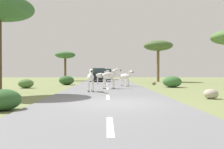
% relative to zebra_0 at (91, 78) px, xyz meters
% --- Properties ---
extents(ground_plane, '(90.00, 90.00, 0.00)m').
position_rel_zebra_0_xyz_m(ground_plane, '(1.31, -5.31, -0.94)').
color(ground_plane, olive).
extents(road, '(6.00, 64.00, 0.05)m').
position_rel_zebra_0_xyz_m(road, '(1.08, -5.31, -0.92)').
color(road, slate).
rests_on(road, ground_plane).
extents(lane_markings, '(0.16, 56.00, 0.01)m').
position_rel_zebra_0_xyz_m(lane_markings, '(1.08, -6.31, -0.89)').
color(lane_markings, silver).
rests_on(lane_markings, road).
extents(zebra_0, '(0.56, 1.58, 1.50)m').
position_rel_zebra_0_xyz_m(zebra_0, '(0.00, 0.00, 0.00)').
color(zebra_0, silver).
rests_on(zebra_0, road).
extents(zebra_1, '(1.57, 0.99, 1.59)m').
position_rel_zebra_0_xyz_m(zebra_1, '(1.27, 2.65, 0.06)').
color(zebra_1, silver).
rests_on(zebra_1, road).
extents(zebra_2, '(1.56, 0.43, 1.47)m').
position_rel_zebra_0_xyz_m(zebra_2, '(0.52, 9.02, -0.02)').
color(zebra_2, silver).
rests_on(zebra_2, road).
extents(zebra_3, '(1.22, 1.19, 1.42)m').
position_rel_zebra_0_xyz_m(zebra_3, '(2.69, 5.52, -0.04)').
color(zebra_3, silver).
rests_on(zebra_3, road).
extents(car_0, '(2.09, 4.37, 1.74)m').
position_rel_zebra_0_xyz_m(car_0, '(0.96, 23.20, -0.09)').
color(car_0, black).
rests_on(car_0, road).
extents(car_1, '(2.14, 4.40, 1.74)m').
position_rel_zebra_0_xyz_m(car_1, '(-0.00, 15.99, -0.09)').
color(car_1, black).
rests_on(car_1, road).
extents(tree_0, '(3.79, 3.79, 5.41)m').
position_rel_zebra_0_xyz_m(tree_0, '(7.83, 15.54, 3.74)').
color(tree_0, brown).
rests_on(tree_0, ground_plane).
extents(tree_1, '(2.99, 2.99, 4.35)m').
position_rel_zebra_0_xyz_m(tree_1, '(-5.11, 19.78, 2.80)').
color(tree_1, brown).
rests_on(tree_1, ground_plane).
extents(bush_0, '(1.22, 1.10, 0.73)m').
position_rel_zebra_0_xyz_m(bush_0, '(-5.47, 4.00, -0.58)').
color(bush_0, '#4C7038').
rests_on(bush_0, ground_plane).
extents(bush_1, '(1.59, 1.43, 0.95)m').
position_rel_zebra_0_xyz_m(bush_1, '(6.56, 4.64, -0.47)').
color(bush_1, '#386633').
rests_on(bush_1, ground_plane).
extents(bush_2, '(1.21, 1.09, 0.72)m').
position_rel_zebra_0_xyz_m(bush_2, '(-2.51, -6.79, -0.58)').
color(bush_2, '#2D5628').
rests_on(bush_2, ground_plane).
extents(bush_4, '(1.51, 1.36, 0.90)m').
position_rel_zebra_0_xyz_m(bush_4, '(-3.00, 8.55, -0.49)').
color(bush_4, '#2D5628').
rests_on(bush_4, ground_plane).
extents(rock_0, '(0.70, 0.63, 0.48)m').
position_rel_zebra_0_xyz_m(rock_0, '(6.07, -3.64, -0.70)').
color(rock_0, '#A89E8C').
rests_on(rock_0, ground_plane).
extents(rock_2, '(0.46, 0.43, 0.33)m').
position_rel_zebra_0_xyz_m(rock_2, '(5.79, 8.42, -0.78)').
color(rock_2, gray).
rests_on(rock_2, ground_plane).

